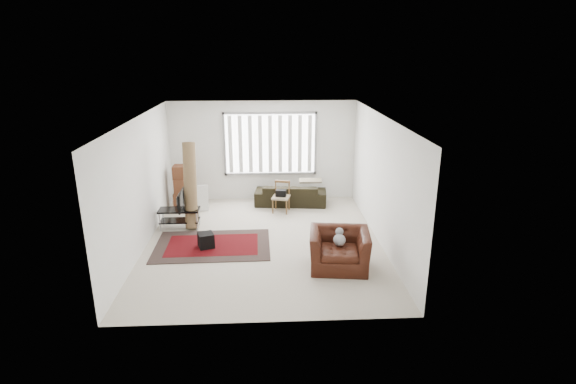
# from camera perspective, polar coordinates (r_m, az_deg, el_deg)

# --- Properties ---
(room) EXTENTS (6.00, 6.02, 2.71)m
(room) POSITION_cam_1_polar(r_m,az_deg,el_deg) (9.73, -3.07, 4.40)
(room) COLOR beige
(room) RESTS_ON ground
(persian_rug) EXTENTS (2.44, 1.65, 0.02)m
(persian_rug) POSITION_cam_1_polar(r_m,az_deg,el_deg) (9.75, -9.54, -6.70)
(persian_rug) COLOR black
(persian_rug) RESTS_ON ground
(tv_stand) EXTENTS (0.93, 0.42, 0.47)m
(tv_stand) POSITION_cam_1_polar(r_m,az_deg,el_deg) (10.71, -13.63, -2.79)
(tv_stand) COLOR black
(tv_stand) RESTS_ON ground
(tv) EXTENTS (0.10, 0.76, 0.43)m
(tv) POSITION_cam_1_polar(r_m,az_deg,el_deg) (10.60, -13.76, -1.03)
(tv) COLOR black
(tv) RESTS_ON tv_stand
(subwoofer) EXTENTS (0.39, 0.39, 0.31)m
(subwoofer) POSITION_cam_1_polar(r_m,az_deg,el_deg) (9.62, -10.38, -6.04)
(subwoofer) COLOR black
(subwoofer) RESTS_ON persian_rug
(moving_boxes) EXTENTS (0.47, 0.44, 1.15)m
(moving_boxes) POSITION_cam_1_polar(r_m,az_deg,el_deg) (11.95, -13.21, 0.41)
(moving_boxes) COLOR #58301C
(moving_boxes) RESTS_ON ground
(white_flatpack) EXTENTS (0.54, 0.23, 0.67)m
(white_flatpack) POSITION_cam_1_polar(r_m,az_deg,el_deg) (11.76, -11.37, -0.77)
(white_flatpack) COLOR silver
(white_flatpack) RESTS_ON ground
(rolled_rug) EXTENTS (0.36, 0.85, 1.98)m
(rolled_rug) POSITION_cam_1_polar(r_m,az_deg,el_deg) (10.61, -12.30, 0.84)
(rolled_rug) COLOR brown
(rolled_rug) RESTS_ON ground
(sofa) EXTENTS (1.96, 1.00, 0.73)m
(sofa) POSITION_cam_1_polar(r_m,az_deg,el_deg) (12.00, 0.33, 0.10)
(sofa) COLOR black
(sofa) RESTS_ON ground
(side_chair) EXTENTS (0.51, 0.51, 0.78)m
(side_chair) POSITION_cam_1_polar(r_m,az_deg,el_deg) (11.44, -0.88, -0.42)
(side_chair) COLOR #827155
(side_chair) RESTS_ON ground
(armchair) EXTENTS (1.23, 1.11, 0.83)m
(armchair) POSITION_cam_1_polar(r_m,az_deg,el_deg) (8.63, 6.53, -6.94)
(armchair) COLOR #39150B
(armchair) RESTS_ON ground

